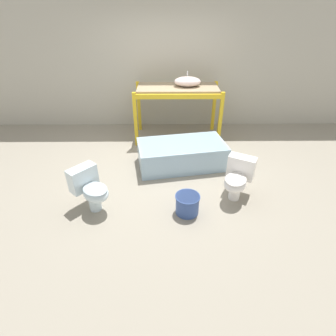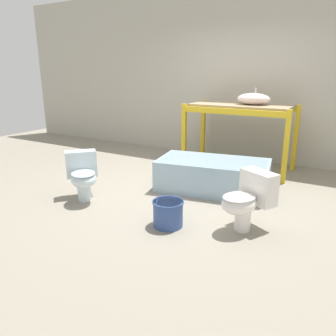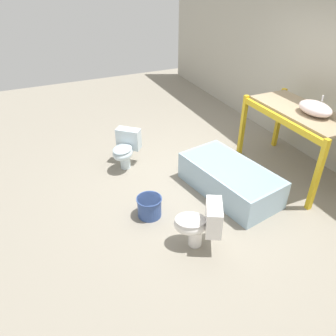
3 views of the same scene
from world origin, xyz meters
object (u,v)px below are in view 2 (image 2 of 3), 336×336
at_px(bathtub_main, 213,173).
at_px(toilet_far, 83,174).
at_px(sink_basin, 253,99).
at_px(toilet_near, 247,198).
at_px(bucket_white, 168,213).

xyz_separation_m(bathtub_main, toilet_far, (-1.34, -1.19, 0.10)).
bearing_deg(sink_basin, toilet_near, -74.10).
height_order(toilet_near, toilet_far, same).
distance_m(toilet_far, bucket_white, 1.38).
xyz_separation_m(toilet_near, bucket_white, (-0.76, -0.36, -0.20)).
bearing_deg(toilet_far, toilet_near, -42.04).
relative_size(bathtub_main, toilet_near, 2.48).
relative_size(toilet_near, toilet_far, 1.01).
xyz_separation_m(sink_basin, bathtub_main, (-0.16, -1.23, -0.95)).
xyz_separation_m(sink_basin, toilet_near, (0.62, -2.18, -0.85)).
height_order(sink_basin, toilet_near, sink_basin).
relative_size(sink_basin, bathtub_main, 0.32).
relative_size(toilet_far, bucket_white, 1.88).
height_order(sink_basin, toilet_far, sink_basin).
height_order(bathtub_main, toilet_far, toilet_far).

